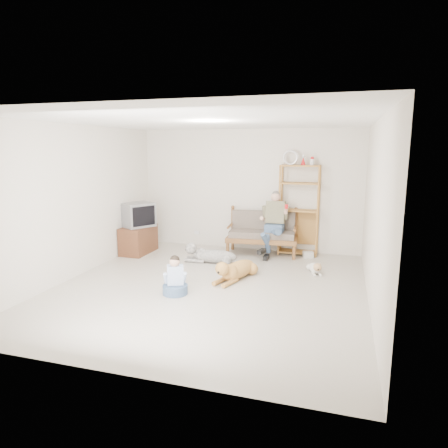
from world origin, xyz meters
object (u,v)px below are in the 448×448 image
(loveseat, at_px, (263,232))
(etagere, at_px, (299,209))
(golden_retriever, at_px, (235,270))
(tv_stand, at_px, (138,239))

(loveseat, distance_m, etagere, 0.92)
(etagere, bearing_deg, loveseat, -166.02)
(golden_retriever, bearing_deg, etagere, 84.53)
(loveseat, height_order, tv_stand, loveseat)
(loveseat, height_order, golden_retriever, loveseat)
(loveseat, relative_size, etagere, 0.69)
(loveseat, xyz_separation_m, etagere, (0.74, 0.18, 0.51))
(loveseat, xyz_separation_m, tv_stand, (-2.65, -0.71, -0.19))
(tv_stand, relative_size, golden_retriever, 0.69)
(loveseat, bearing_deg, tv_stand, -170.30)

